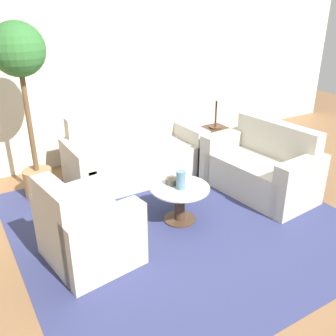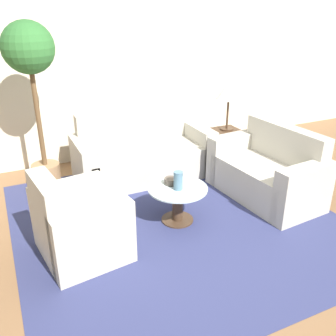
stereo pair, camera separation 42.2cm
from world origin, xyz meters
name	(u,v)px [view 1 (the left image)]	position (x,y,z in m)	size (l,w,h in m)	color
ground_plane	(210,244)	(0.00, 0.00, 0.00)	(14.00, 14.00, 0.00)	brown
wall_back	(98,74)	(0.00, 2.81, 1.30)	(10.00, 0.06, 2.60)	beige
rug	(179,219)	(-0.02, 0.55, 0.00)	(3.48, 3.44, 0.01)	navy
sofa_main	(135,157)	(0.08, 1.85, 0.30)	(1.87, 0.81, 0.91)	#B2AD9E
armchair	(84,233)	(-1.17, 0.41, 0.30)	(0.85, 0.92, 0.87)	#B2AD9E
loveseat	(262,169)	(1.29, 0.62, 0.30)	(0.89, 1.48, 0.89)	#B2AD9E
coffee_table	(180,199)	(-0.02, 0.55, 0.27)	(0.66, 0.66, 0.42)	#422D1E
side_table	(214,145)	(1.35, 1.69, 0.27)	(0.40, 0.40, 0.55)	#422D1E
table_lamp	(217,90)	(1.35, 1.69, 1.11)	(0.35, 0.35, 0.71)	#422D1E
potted_plant	(22,76)	(-1.22, 1.98, 1.51)	(0.60, 0.60, 2.10)	#93704C
vase	(181,180)	(-0.03, 0.52, 0.52)	(0.10, 0.10, 0.21)	slate
bowl	(172,181)	(-0.05, 0.67, 0.45)	(0.15, 0.15, 0.07)	brown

